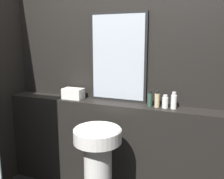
# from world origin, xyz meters

# --- Properties ---
(wall_back) EXTENTS (8.00, 0.06, 2.50)m
(wall_back) POSITION_xyz_m (0.00, 1.28, 1.25)
(wall_back) COLOR black
(wall_back) RESTS_ON ground_plane
(vanity_counter) EXTENTS (2.63, 0.24, 0.99)m
(vanity_counter) POSITION_xyz_m (0.00, 1.13, 0.50)
(vanity_counter) COLOR black
(vanity_counter) RESTS_ON ground_plane
(pedestal_sink) EXTENTS (0.41, 0.41, 0.88)m
(pedestal_sink) POSITION_xyz_m (-0.07, 0.69, 0.53)
(pedestal_sink) COLOR white
(pedestal_sink) RESTS_ON ground_plane
(mirror) EXTENTS (0.60, 0.03, 0.90)m
(mirror) POSITION_xyz_m (-0.09, 1.23, 1.44)
(mirror) COLOR black
(mirror) RESTS_ON vanity_counter
(towel_stack) EXTENTS (0.22, 0.13, 0.11)m
(towel_stack) POSITION_xyz_m (-0.57, 1.13, 1.05)
(towel_stack) COLOR silver
(towel_stack) RESTS_ON vanity_counter
(shampoo_bottle) EXTENTS (0.04, 0.04, 0.15)m
(shampoo_bottle) POSITION_xyz_m (0.27, 1.13, 1.06)
(shampoo_bottle) COLOR #2D4C3D
(shampoo_bottle) RESTS_ON vanity_counter
(conditioner_bottle) EXTENTS (0.05, 0.05, 0.16)m
(conditioner_bottle) POSITION_xyz_m (0.34, 1.13, 1.06)
(conditioner_bottle) COLOR #C6B284
(conditioner_bottle) RESTS_ON vanity_counter
(lotion_bottle) EXTENTS (0.06, 0.06, 0.13)m
(lotion_bottle) POSITION_xyz_m (0.42, 1.13, 1.05)
(lotion_bottle) COLOR white
(lotion_bottle) RESTS_ON vanity_counter
(body_wash_bottle) EXTENTS (0.05, 0.05, 0.16)m
(body_wash_bottle) POSITION_xyz_m (0.50, 1.13, 1.06)
(body_wash_bottle) COLOR white
(body_wash_bottle) RESTS_ON vanity_counter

